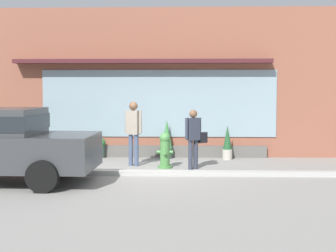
{
  "coord_description": "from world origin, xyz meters",
  "views": [
    {
      "loc": [
        1.28,
        -11.97,
        2.11
      ],
      "look_at": [
        0.83,
        1.2,
        1.09
      ],
      "focal_mm": 52.65,
      "sensor_mm": 36.0,
      "label": 1
    }
  ],
  "objects_px": {
    "fire_hydrant": "(165,150)",
    "pedestrian_with_handbag": "(194,135)",
    "pedestrian_passerby": "(133,128)",
    "potted_plant_window_center": "(16,141)",
    "potted_plant_low_front": "(167,140)",
    "potted_plant_window_right": "(227,143)",
    "potted_plant_by_entrance": "(66,148)",
    "potted_plant_doorstep": "(101,147)"
  },
  "relations": [
    {
      "from": "pedestrian_with_handbag",
      "to": "potted_plant_window_right",
      "type": "bearing_deg",
      "value": 25.26
    },
    {
      "from": "pedestrian_with_handbag",
      "to": "potted_plant_low_front",
      "type": "bearing_deg",
      "value": 76.4
    },
    {
      "from": "potted_plant_doorstep",
      "to": "potted_plant_low_front",
      "type": "xyz_separation_m",
      "value": [
        2.01,
        -0.0,
        0.22
      ]
    },
    {
      "from": "potted_plant_window_right",
      "to": "potted_plant_window_center",
      "type": "height_order",
      "value": "potted_plant_window_right"
    },
    {
      "from": "fire_hydrant",
      "to": "potted_plant_doorstep",
      "type": "distance_m",
      "value": 2.74
    },
    {
      "from": "potted_plant_low_front",
      "to": "fire_hydrant",
      "type": "bearing_deg",
      "value": -89.44
    },
    {
      "from": "potted_plant_window_center",
      "to": "pedestrian_with_handbag",
      "type": "bearing_deg",
      "value": -20.31
    },
    {
      "from": "potted_plant_doorstep",
      "to": "potted_plant_low_front",
      "type": "distance_m",
      "value": 2.02
    },
    {
      "from": "potted_plant_by_entrance",
      "to": "potted_plant_low_front",
      "type": "bearing_deg",
      "value": 5.69
    },
    {
      "from": "fire_hydrant",
      "to": "pedestrian_with_handbag",
      "type": "xyz_separation_m",
      "value": [
        0.76,
        -0.17,
        0.42
      ]
    },
    {
      "from": "potted_plant_by_entrance",
      "to": "potted_plant_window_center",
      "type": "bearing_deg",
      "value": 170.19
    },
    {
      "from": "fire_hydrant",
      "to": "pedestrian_passerby",
      "type": "height_order",
      "value": "pedestrian_passerby"
    },
    {
      "from": "fire_hydrant",
      "to": "potted_plant_window_center",
      "type": "xyz_separation_m",
      "value": [
        -4.6,
        1.82,
        0.04
      ]
    },
    {
      "from": "pedestrian_passerby",
      "to": "potted_plant_window_right",
      "type": "relative_size",
      "value": 1.72
    },
    {
      "from": "fire_hydrant",
      "to": "pedestrian_passerby",
      "type": "xyz_separation_m",
      "value": [
        -0.87,
        0.33,
        0.56
      ]
    },
    {
      "from": "potted_plant_window_center",
      "to": "fire_hydrant",
      "type": "bearing_deg",
      "value": -21.55
    },
    {
      "from": "potted_plant_low_front",
      "to": "pedestrian_passerby",
      "type": "bearing_deg",
      "value": -119.31
    },
    {
      "from": "pedestrian_with_handbag",
      "to": "potted_plant_low_front",
      "type": "xyz_separation_m",
      "value": [
        -0.78,
        2.01,
        -0.34
      ]
    },
    {
      "from": "pedestrian_passerby",
      "to": "potted_plant_by_entrance",
      "type": "bearing_deg",
      "value": 175.93
    },
    {
      "from": "pedestrian_with_handbag",
      "to": "potted_plant_doorstep",
      "type": "relative_size",
      "value": 2.58
    },
    {
      "from": "pedestrian_passerby",
      "to": "potted_plant_window_right",
      "type": "bearing_deg",
      "value": 51.03
    },
    {
      "from": "pedestrian_passerby",
      "to": "potted_plant_window_center",
      "type": "distance_m",
      "value": 4.05
    },
    {
      "from": "pedestrian_with_handbag",
      "to": "fire_hydrant",
      "type": "bearing_deg",
      "value": 132.76
    },
    {
      "from": "pedestrian_passerby",
      "to": "potted_plant_low_front",
      "type": "bearing_deg",
      "value": 86.01
    },
    {
      "from": "potted_plant_by_entrance",
      "to": "potted_plant_window_right",
      "type": "distance_m",
      "value": 4.8
    },
    {
      "from": "potted_plant_low_front",
      "to": "pedestrian_with_handbag",
      "type": "bearing_deg",
      "value": -68.79
    },
    {
      "from": "potted_plant_window_right",
      "to": "potted_plant_doorstep",
      "type": "distance_m",
      "value": 3.82
    },
    {
      "from": "potted_plant_low_front",
      "to": "potted_plant_window_right",
      "type": "bearing_deg",
      "value": -7.42
    },
    {
      "from": "fire_hydrant",
      "to": "pedestrian_with_handbag",
      "type": "height_order",
      "value": "pedestrian_with_handbag"
    },
    {
      "from": "potted_plant_by_entrance",
      "to": "potted_plant_doorstep",
      "type": "relative_size",
      "value": 1.17
    },
    {
      "from": "pedestrian_passerby",
      "to": "potted_plant_by_entrance",
      "type": "xyz_separation_m",
      "value": [
        -2.15,
        1.21,
        -0.7
      ]
    },
    {
      "from": "potted_plant_window_right",
      "to": "potted_plant_low_front",
      "type": "xyz_separation_m",
      "value": [
        -1.8,
        0.23,
        0.07
      ]
    },
    {
      "from": "pedestrian_with_handbag",
      "to": "potted_plant_by_entrance",
      "type": "height_order",
      "value": "pedestrian_with_handbag"
    },
    {
      "from": "fire_hydrant",
      "to": "potted_plant_by_entrance",
      "type": "xyz_separation_m",
      "value": [
        -3.02,
        1.54,
        -0.14
      ]
    },
    {
      "from": "potted_plant_low_front",
      "to": "potted_plant_window_center",
      "type": "bearing_deg",
      "value": -179.69
    },
    {
      "from": "pedestrian_with_handbag",
      "to": "potted_plant_by_entrance",
      "type": "bearing_deg",
      "value": 120.82
    },
    {
      "from": "potted_plant_by_entrance",
      "to": "potted_plant_window_right",
      "type": "xyz_separation_m",
      "value": [
        4.8,
        0.06,
        0.15
      ]
    },
    {
      "from": "fire_hydrant",
      "to": "pedestrian_passerby",
      "type": "relative_size",
      "value": 0.54
    },
    {
      "from": "potted_plant_window_right",
      "to": "potted_plant_low_front",
      "type": "relative_size",
      "value": 0.87
    },
    {
      "from": "potted_plant_window_right",
      "to": "fire_hydrant",
      "type": "bearing_deg",
      "value": -137.98
    },
    {
      "from": "pedestrian_with_handbag",
      "to": "potted_plant_window_right",
      "type": "xyz_separation_m",
      "value": [
        1.02,
        1.78,
        -0.41
      ]
    },
    {
      "from": "pedestrian_passerby",
      "to": "potted_plant_window_right",
      "type": "xyz_separation_m",
      "value": [
        2.65,
        1.28,
        -0.56
      ]
    }
  ]
}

